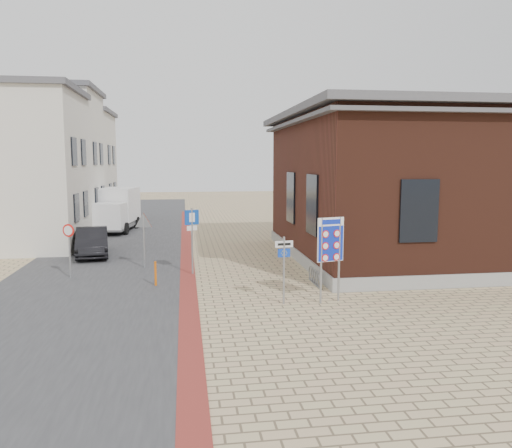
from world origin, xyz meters
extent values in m
plane|color=tan|center=(0.00, 0.00, 0.00)|extent=(120.00, 120.00, 0.00)
cube|color=#38383A|center=(-5.50, 15.00, 0.01)|extent=(7.00, 60.00, 0.02)
cube|color=maroon|center=(-2.00, 10.00, 0.01)|extent=(0.60, 40.00, 0.02)
cube|color=gray|center=(9.00, 7.00, 0.25)|extent=(12.15, 12.15, 0.50)
cube|color=#492217|center=(9.00, 7.00, 3.50)|extent=(12.00, 12.00, 6.00)
cube|color=#525157|center=(9.00, 7.00, 6.65)|extent=(13.00, 13.00, 0.30)
cube|color=#525157|center=(9.00, 7.00, 6.25)|extent=(12.70, 12.70, 0.15)
cube|color=black|center=(2.98, 4.00, 2.80)|extent=(0.12, 1.60, 2.40)
cube|color=black|center=(2.98, 8.00, 2.80)|extent=(0.12, 1.60, 2.40)
cube|color=black|center=(6.00, 0.98, 2.80)|extent=(1.40, 0.12, 2.20)
cube|color=beige|center=(-11.00, 12.00, 4.00)|extent=(7.00, 6.00, 8.00)
cube|color=#525157|center=(-11.00, 12.00, 8.15)|extent=(7.40, 6.40, 0.30)
cube|color=black|center=(-7.48, 10.80, 2.20)|extent=(0.10, 1.10, 1.40)
cube|color=black|center=(-7.48, 13.20, 2.20)|extent=(0.10, 1.10, 1.40)
cube|color=black|center=(-7.48, 10.80, 5.00)|extent=(0.10, 1.10, 1.40)
cube|color=black|center=(-7.48, 13.20, 5.00)|extent=(0.10, 1.10, 1.40)
cube|color=beige|center=(-11.00, 18.00, 4.40)|extent=(7.00, 6.00, 8.80)
cube|color=#525157|center=(-11.00, 18.00, 8.95)|extent=(7.40, 6.40, 0.30)
cube|color=black|center=(-7.48, 16.80, 2.20)|extent=(0.10, 1.10, 1.40)
cube|color=black|center=(-7.48, 19.20, 2.20)|extent=(0.10, 1.10, 1.40)
cube|color=black|center=(-7.48, 16.80, 5.00)|extent=(0.10, 1.10, 1.40)
cube|color=black|center=(-7.48, 19.20, 5.00)|extent=(0.10, 1.10, 1.40)
cube|color=beige|center=(-11.00, 24.00, 4.00)|extent=(7.00, 6.00, 8.00)
cube|color=#525157|center=(-11.00, 24.00, 8.15)|extent=(7.40, 6.40, 0.30)
cube|color=black|center=(-7.48, 22.80, 2.20)|extent=(0.10, 1.10, 1.40)
cube|color=black|center=(-7.48, 25.20, 2.20)|extent=(0.10, 1.10, 1.40)
cube|color=black|center=(-7.48, 22.80, 5.00)|extent=(0.10, 1.10, 1.40)
cube|color=black|center=(-7.48, 25.20, 5.00)|extent=(0.10, 1.10, 1.40)
torus|color=slate|center=(2.65, 1.60, 0.28)|extent=(0.04, 0.60, 0.60)
torus|color=slate|center=(2.65, 1.90, 0.28)|extent=(0.04, 0.60, 0.60)
torus|color=slate|center=(2.65, 2.20, 0.28)|extent=(0.04, 0.60, 0.60)
torus|color=slate|center=(2.65, 2.50, 0.28)|extent=(0.04, 0.60, 0.60)
torus|color=slate|center=(2.65, 2.80, 0.28)|extent=(0.04, 0.60, 0.60)
cube|color=slate|center=(2.65, 2.20, 0.02)|extent=(0.08, 1.60, 0.04)
imported|color=black|center=(-6.50, 9.21, 0.68)|extent=(2.07, 4.29, 1.35)
cube|color=slate|center=(-6.50, 17.70, 0.44)|extent=(2.69, 5.46, 0.24)
cube|color=white|center=(-6.74, 15.87, 1.21)|extent=(2.23, 1.90, 1.55)
cube|color=black|center=(-6.83, 15.15, 1.50)|extent=(1.84, 0.32, 0.78)
cube|color=white|center=(-6.39, 18.56, 1.70)|extent=(2.57, 3.74, 2.14)
cylinder|color=black|center=(-7.71, 16.29, 0.39)|extent=(0.34, 0.80, 0.78)
cylinder|color=black|center=(-5.69, 16.03, 0.39)|extent=(0.34, 0.80, 0.78)
cylinder|color=black|center=(-7.31, 19.37, 0.39)|extent=(0.34, 0.80, 0.78)
cylinder|color=black|center=(-5.29, 19.11, 0.39)|extent=(0.34, 0.80, 0.78)
cylinder|color=gray|center=(2.18, -0.22, 1.38)|extent=(0.07, 0.07, 2.75)
cylinder|color=gray|center=(2.82, -0.05, 1.38)|extent=(0.07, 0.07, 2.75)
cube|color=white|center=(2.50, -0.14, 2.04)|extent=(0.92, 0.28, 1.42)
cube|color=#0E27B2|center=(2.50, -0.14, 2.04)|extent=(0.89, 0.28, 1.38)
cube|color=white|center=(2.50, -0.14, 2.61)|extent=(0.89, 0.28, 0.27)
cylinder|color=gray|center=(1.00, -0.11, 1.08)|extent=(0.07, 0.07, 2.16)
cube|color=white|center=(1.00, -0.11, 1.93)|extent=(0.58, 0.10, 0.21)
cube|color=#0F38B7|center=(1.00, -0.11, 1.64)|extent=(0.40, 0.08, 0.26)
cylinder|color=gray|center=(-1.80, 4.50, 1.34)|extent=(0.07, 0.07, 2.68)
cube|color=#0E42AA|center=(-1.80, 4.50, 2.31)|extent=(0.56, 0.26, 0.59)
cube|color=white|center=(-1.80, 4.50, 1.88)|extent=(0.41, 0.20, 0.19)
cylinder|color=gray|center=(-3.80, 6.00, 1.13)|extent=(0.07, 0.07, 2.25)
cylinder|color=gray|center=(-6.50, 4.50, 1.06)|extent=(0.07, 0.07, 2.12)
cylinder|color=red|center=(-6.50, 4.50, 1.88)|extent=(0.47, 0.24, 0.50)
cylinder|color=#DB5F0B|center=(-3.17, 2.80, 0.46)|extent=(0.10, 0.10, 0.91)
camera|label=1|loc=(-2.09, -15.29, 4.51)|focal=35.00mm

